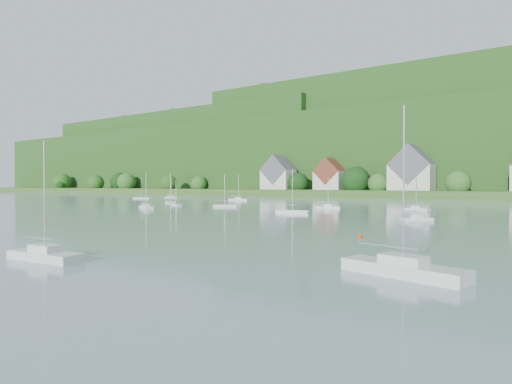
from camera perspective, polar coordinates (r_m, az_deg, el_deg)
far_shore_strip at (r=192.16m, az=19.19°, el=-0.18°), size 600.00×60.00×3.00m
forested_ridge at (r=259.47m, az=23.25°, el=4.81°), size 620.00×181.22×69.89m
village_building_0 at (r=201.97m, az=2.95°, el=2.20°), size 14.00×10.40×16.00m
village_building_1 at (r=191.98m, az=9.65°, el=2.02°), size 12.00×9.36×14.00m
village_building_2 at (r=179.31m, az=19.75°, el=2.54°), size 16.00×11.44×18.00m
near_sailboat_3 at (r=33.68m, az=-25.97°, el=-7.36°), size 6.26×2.25×8.28m
near_sailboat_4 at (r=26.66m, az=18.75°, el=-9.40°), size 7.54×3.71×9.80m
mooring_buoy_2 at (r=44.54m, az=13.49°, el=-5.83°), size 0.46×0.46×0.46m
mooring_buoy_3 at (r=68.70m, az=-26.10°, el=-3.51°), size 0.43×0.43×0.43m
mooring_buoy_4 at (r=27.55m, az=13.43°, el=-10.07°), size 0.46×0.46×0.46m
far_sailboat_cluster at (r=107.00m, az=9.40°, el=-1.64°), size 191.91×71.72×8.71m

